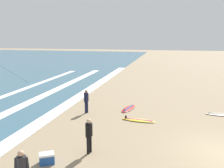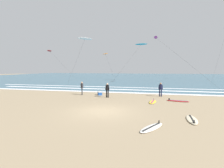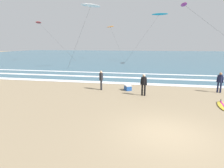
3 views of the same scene
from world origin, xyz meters
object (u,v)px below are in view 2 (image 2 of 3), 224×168
at_px(surfer_foreground_main, 107,89).
at_px(kite_red_high_left, 50,51).
at_px(surfer_left_near, 82,87).
at_px(kite_white_low_near, 85,39).
at_px(kite_cyan_mid_center, 141,44).
at_px(surfer_mid_group, 161,88).
at_px(surfboard_right_spare, 152,127).
at_px(surfboard_near_water, 153,102).
at_px(surfboard_foreground_flat, 192,119).
at_px(cooler_box, 100,93).
at_px(kite_orange_far_right, 105,54).
at_px(kite_magenta_high_right, 156,38).
at_px(surfboard_left_pile, 178,101).

xyz_separation_m(surfer_foreground_main, kite_red_high_left, (-22.98, 24.38, 7.13)).
distance_m(surfer_left_near, kite_white_low_near, 15.83).
relative_size(kite_red_high_left, kite_cyan_mid_center, 0.85).
distance_m(surfer_mid_group, surfboard_right_spare, 11.06).
height_order(surfer_foreground_main, surfboard_near_water, surfer_foreground_main).
xyz_separation_m(surfer_mid_group, kite_white_low_near, (-14.00, 11.86, 8.10)).
xyz_separation_m(surfboard_foreground_flat, kite_white_low_near, (-15.49, 20.79, 9.01)).
xyz_separation_m(surfer_left_near, cooler_box, (2.19, 0.26, -0.74)).
bearing_deg(cooler_box, surfer_foreground_main, -47.13).
bearing_deg(cooler_box, kite_cyan_mid_center, 83.11).
bearing_deg(surfboard_right_spare, kite_cyan_mid_center, 94.66).
bearing_deg(kite_red_high_left, kite_orange_far_right, 33.41).
distance_m(surfer_left_near, cooler_box, 2.32).
relative_size(surfer_mid_group, surfboard_foreground_flat, 0.75).
xyz_separation_m(surfboard_right_spare, kite_white_low_near, (-13.06, 22.85, 9.01)).
bearing_deg(kite_orange_far_right, surfboard_near_water, -67.66).
relative_size(surfboard_right_spare, kite_cyan_mid_center, 0.22).
relative_size(surfboard_right_spare, kite_magenta_high_right, 0.20).
distance_m(kite_white_low_near, kite_orange_far_right, 19.47).
distance_m(surfer_left_near, kite_red_high_left, 31.14).
height_order(surfer_mid_group, kite_white_low_near, kite_white_low_near).
bearing_deg(kite_orange_far_right, kite_magenta_high_right, -39.27).
bearing_deg(surfboard_right_spare, surfer_foreground_main, 118.37).
bearing_deg(surfer_mid_group, cooler_box, -174.92).
relative_size(surfboard_right_spare, kite_orange_far_right, 0.27).
xyz_separation_m(surfboard_right_spare, kite_cyan_mid_center, (-2.98, 36.52, 9.46)).
bearing_deg(kite_red_high_left, kite_magenta_high_right, -6.59).
xyz_separation_m(surfboard_foreground_flat, kite_orange_far_right, (-16.71, 40.18, 7.71)).
bearing_deg(kite_white_low_near, kite_orange_far_right, 93.61).
bearing_deg(kite_orange_far_right, surfboard_foreground_flat, -67.42).
bearing_deg(surfboard_left_pile, surfer_foreground_main, 175.28).
height_order(surfboard_left_pile, surfboard_near_water, same).
bearing_deg(surfer_left_near, kite_red_high_left, 129.98).
relative_size(kite_magenta_high_right, kite_orange_far_right, 1.33).
bearing_deg(kite_red_high_left, surfboard_foreground_flat, -45.96).
distance_m(surfer_foreground_main, surfer_mid_group, 6.13).
relative_size(surfer_foreground_main, surfboard_foreground_flat, 0.75).
xyz_separation_m(surfboard_near_water, cooler_box, (-6.21, 3.04, 0.18)).
bearing_deg(kite_magenta_high_right, kite_cyan_mid_center, 119.25).
height_order(kite_orange_far_right, cooler_box, kite_orange_far_right).
bearing_deg(surfboard_near_water, surfboard_foreground_flat, -65.84).
bearing_deg(kite_white_low_near, surfboard_right_spare, -60.26).
bearing_deg(surfer_foreground_main, kite_red_high_left, 133.30).
distance_m(surfer_left_near, kite_cyan_mid_center, 28.28).
distance_m(kite_red_high_left, kite_orange_far_right, 16.21).
height_order(surfboard_left_pile, surfboard_foreground_flat, same).
distance_m(kite_cyan_mid_center, cooler_box, 27.94).
bearing_deg(surfboard_left_pile, kite_red_high_left, 140.46).
relative_size(surfboard_foreground_flat, kite_orange_far_right, 0.27).
bearing_deg(kite_white_low_near, surfboard_left_pile, -43.08).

